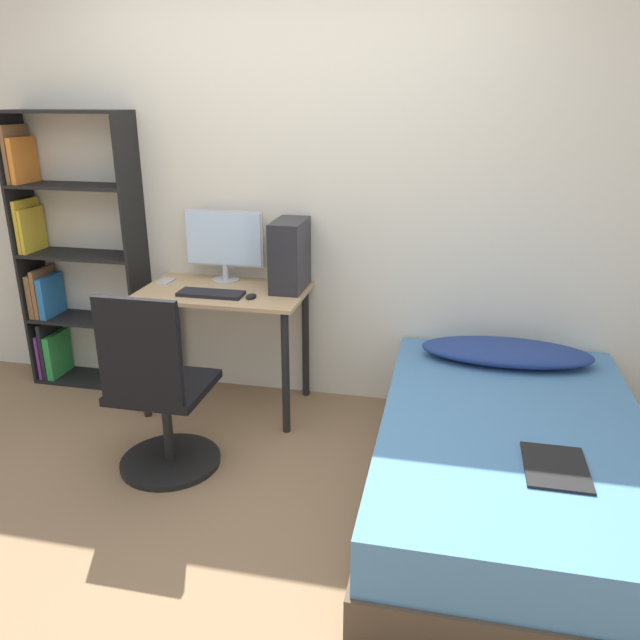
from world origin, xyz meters
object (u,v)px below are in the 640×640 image
Objects in this scene: monitor at (224,242)px; pc_tower at (290,255)px; bed at (510,464)px; office_chair at (160,405)px; bookshelf at (66,264)px; keyboard at (211,294)px.

monitor reaches higher than pc_tower.
pc_tower is at bearing 147.94° from bed.
office_chair is 1.11m from pc_tower.
bookshelf is 0.90× the size of bed.
keyboard is 0.93× the size of pc_tower.
pc_tower is (0.43, -0.08, -0.04)m from monitor.
keyboard is (0.02, -0.30, -0.23)m from monitor.
office_chair is at bearing -93.63° from keyboard.
pc_tower is (1.47, -0.04, 0.14)m from bookshelf.
keyboard is at bearing 86.37° from office_chair.
bed is 1.80m from keyboard.
office_chair is 1.11m from monitor.
bed is 1.62m from pc_tower.
bed is 4.77× the size of pc_tower.
bookshelf is 4.31× the size of pc_tower.
office_chair is 1.98× the size of monitor.
bookshelf reaches higher than bed.
bed is at bearing -16.77° from bookshelf.
pc_tower is (0.40, 0.22, 0.19)m from keyboard.
bed is (1.67, 0.08, -0.16)m from office_chair.
office_chair is 0.74m from keyboard.
monitor is at bearing 94.34° from keyboard.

